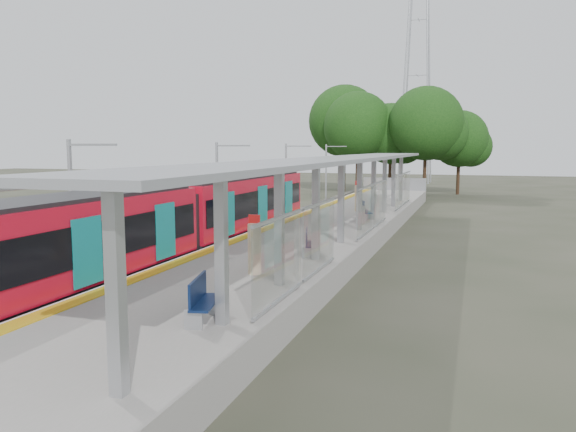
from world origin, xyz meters
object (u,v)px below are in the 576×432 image
object	(u,v)px
info_pillar_far	(358,198)
litter_bin	(361,215)
train	(171,221)
info_pillar_near	(254,248)
bench_near	(202,298)
bench_mid	(309,242)
bench_far	(363,210)

from	to	relation	value
info_pillar_far	litter_bin	distance (m)	6.24
train	info_pillar_near	bearing A→B (deg)	-35.22
litter_bin	train	bearing A→B (deg)	-124.02
bench_near	litter_bin	bearing A→B (deg)	75.52
bench_mid	bench_far	world-z (taller)	bench_far
bench_far	bench_near	bearing A→B (deg)	-112.01
info_pillar_near	info_pillar_far	distance (m)	18.94
train	info_pillar_near	size ratio (longest dim) A/B	14.17
bench_mid	litter_bin	size ratio (longest dim) A/B	1.54
bench_near	bench_far	distance (m)	19.52
bench_near	litter_bin	size ratio (longest dim) A/B	1.67
bench_near	bench_mid	distance (m)	8.73
info_pillar_far	litter_bin	size ratio (longest dim) A/B	2.04
bench_near	info_pillar_far	distance (m)	24.04
bench_near	bench_mid	bearing A→B (deg)	75.79
bench_mid	litter_bin	world-z (taller)	bench_mid
train	info_pillar_far	bearing A→B (deg)	72.50
bench_far	info_pillar_far	distance (m)	4.66
info_pillar_far	bench_mid	bearing A→B (deg)	-95.72
train	bench_mid	distance (m)	6.05
bench_near	bench_far	bearing A→B (deg)	76.05
bench_mid	litter_bin	xyz separation A→B (m)	(0.16, 9.21, -0.03)
train	info_pillar_near	xyz separation A→B (m)	(5.25, -3.70, -0.21)
litter_bin	bench_far	bearing A→B (deg)	95.88
train	info_pillar_far	size ratio (longest dim) A/B	13.96
info_pillar_near	bench_mid	bearing A→B (deg)	78.82
litter_bin	info_pillar_near	bearing A→B (deg)	-94.16
info_pillar_near	train	bearing A→B (deg)	145.64
bench_near	info_pillar_far	xyz separation A→B (m)	(-1.16, 24.01, 0.30)
train	litter_bin	world-z (taller)	train
train	info_pillar_near	distance (m)	6.43
train	bench_near	bearing A→B (deg)	-55.84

